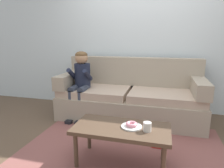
# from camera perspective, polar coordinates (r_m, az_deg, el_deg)

# --- Properties ---
(ground) EXTENTS (10.00, 10.00, 0.00)m
(ground) POSITION_cam_1_polar(r_m,az_deg,el_deg) (2.64, 4.12, -16.49)
(ground) COLOR brown
(wall_back) EXTENTS (8.00, 0.10, 2.80)m
(wall_back) POSITION_cam_1_polar(r_m,az_deg,el_deg) (3.69, 8.76, 14.43)
(wall_back) COLOR silver
(wall_back) RESTS_ON ground
(area_rug) EXTENTS (2.37, 1.83, 0.01)m
(area_rug) POSITION_cam_1_polar(r_m,az_deg,el_deg) (2.42, 2.94, -19.20)
(area_rug) COLOR brown
(area_rug) RESTS_ON ground
(couch) EXTENTS (2.28, 0.90, 0.98)m
(couch) POSITION_cam_1_polar(r_m,az_deg,el_deg) (3.29, 5.27, -3.78)
(couch) COLOR tan
(couch) RESTS_ON ground
(coffee_table) EXTENTS (0.98, 0.49, 0.42)m
(coffee_table) POSITION_cam_1_polar(r_m,az_deg,el_deg) (2.07, 2.73, -13.49)
(coffee_table) COLOR #4C3828
(coffee_table) RESTS_ON ground
(person_child) EXTENTS (0.34, 0.58, 1.10)m
(person_child) POSITION_cam_1_polar(r_m,az_deg,el_deg) (3.24, -9.09, 1.68)
(person_child) COLOR #1E2338
(person_child) RESTS_ON ground
(plate) EXTENTS (0.21, 0.21, 0.01)m
(plate) POSITION_cam_1_polar(r_m,az_deg,el_deg) (2.04, 5.70, -12.16)
(plate) COLOR white
(plate) RESTS_ON coffee_table
(donut) EXTENTS (0.15, 0.15, 0.04)m
(donut) POSITION_cam_1_polar(r_m,az_deg,el_deg) (2.03, 5.71, -11.53)
(donut) COLOR pink
(donut) RESTS_ON plate
(mug) EXTENTS (0.08, 0.08, 0.09)m
(mug) POSITION_cam_1_polar(r_m,az_deg,el_deg) (1.97, 10.19, -12.11)
(mug) COLOR silver
(mug) RESTS_ON coffee_table
(toy_controller) EXTENTS (0.23, 0.09, 0.05)m
(toy_controller) POSITION_cam_1_polar(r_m,az_deg,el_deg) (2.57, 13.39, -17.05)
(toy_controller) COLOR red
(toy_controller) RESTS_ON ground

